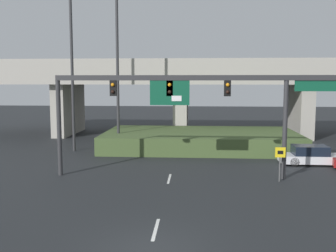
# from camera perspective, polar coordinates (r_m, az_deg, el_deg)

# --- Properties ---
(ground_plane) EXTENTS (160.00, 160.00, 0.00)m
(ground_plane) POSITION_cam_1_polar(r_m,az_deg,el_deg) (14.78, -2.51, -17.22)
(ground_plane) COLOR black
(lane_markings) EXTENTS (0.14, 27.28, 0.01)m
(lane_markings) POSITION_cam_1_polar(r_m,az_deg,el_deg) (28.31, 0.74, -5.60)
(lane_markings) COLOR silver
(lane_markings) RESTS_ON ground
(signal_gantry) EXTENTS (17.45, 0.44, 6.31)m
(signal_gantry) POSITION_cam_1_polar(r_m,az_deg,el_deg) (23.95, 3.00, 4.63)
(signal_gantry) COLOR #2D2D30
(signal_gantry) RESTS_ON ground
(speed_limit_sign) EXTENTS (0.60, 0.11, 2.12)m
(speed_limit_sign) POSITION_cam_1_polar(r_m,az_deg,el_deg) (24.23, 15.95, -4.58)
(speed_limit_sign) COLOR #4C4C4C
(speed_limit_sign) RESTS_ON ground
(highway_light_pole_near) EXTENTS (0.70, 0.36, 15.93)m
(highway_light_pole_near) POSITION_cam_1_polar(r_m,az_deg,el_deg) (33.96, -7.37, 10.52)
(highway_light_pole_near) COLOR #2D2D30
(highway_light_pole_near) RESTS_ON ground
(highway_light_pole_far) EXTENTS (0.70, 0.36, 14.23)m
(highway_light_pole_far) POSITION_cam_1_polar(r_m,az_deg,el_deg) (34.22, -13.77, 8.93)
(highway_light_pole_far) COLOR #2D2D30
(highway_light_pole_far) RESTS_ON ground
(overpass_bridge) EXTENTS (44.92, 9.81, 8.17)m
(overpass_bridge) POSITION_cam_1_polar(r_m,az_deg,el_deg) (43.42, 1.93, 6.25)
(overpass_bridge) COLOR #A39E93
(overpass_bridge) RESTS_ON ground
(grass_embankment) EXTENTS (16.87, 9.18, 1.47)m
(grass_embankment) POSITION_cam_1_polar(r_m,az_deg,el_deg) (35.16, 4.73, -2.02)
(grass_embankment) COLOR #42562D
(grass_embankment) RESTS_ON ground
(parked_sedan_near_right) EXTENTS (4.63, 1.81, 1.37)m
(parked_sedan_near_right) POSITION_cam_1_polar(r_m,az_deg,el_deg) (29.99, 20.11, -4.07)
(parked_sedan_near_right) COLOR silver
(parked_sedan_near_right) RESTS_ON ground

